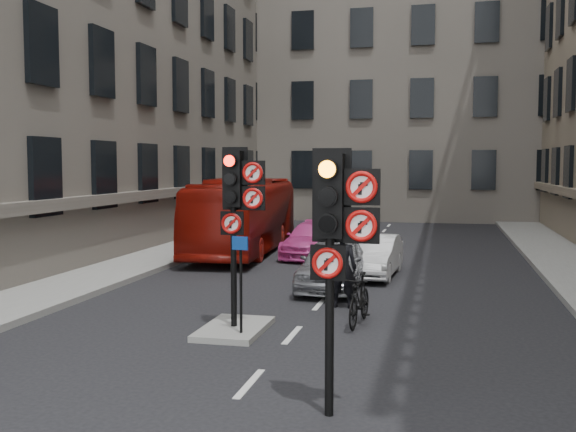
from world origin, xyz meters
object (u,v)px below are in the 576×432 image
at_px(car_silver, 334,263).
at_px(motorcyclist, 342,268).
at_px(signal_near, 336,224).
at_px(car_white, 374,256).
at_px(info_sign, 241,271).
at_px(car_pink, 312,240).
at_px(bus_red, 245,215).
at_px(motorcycle, 359,300).
at_px(signal_far, 237,197).

height_order(car_silver, motorcyclist, motorcyclist).
height_order(signal_near, car_white, signal_near).
bearing_deg(info_sign, motorcyclist, 74.25).
bearing_deg(car_pink, signal_near, -76.21).
relative_size(car_silver, bus_red, 0.40).
distance_m(signal_near, motorcycle, 5.56).
bearing_deg(info_sign, bus_red, 114.93).
distance_m(car_silver, info_sign, 5.66).
relative_size(signal_far, car_pink, 0.85).
xyz_separation_m(car_pink, motorcyclist, (2.31, -8.31, 0.32)).
height_order(signal_far, info_sign, signal_far).
height_order(car_silver, car_white, car_silver).
bearing_deg(car_white, signal_far, -101.55).
distance_m(motorcycle, motorcyclist, 1.75).
distance_m(signal_near, car_pink, 15.53).
distance_m(signal_near, car_silver, 9.37).
bearing_deg(motorcyclist, signal_near, 99.01).
height_order(signal_near, car_silver, signal_near).
bearing_deg(bus_red, motorcyclist, -65.12).
height_order(motorcyclist, info_sign, info_sign).
bearing_deg(car_pink, motorcyclist, -72.73).
relative_size(car_silver, motorcyclist, 2.16).
bearing_deg(motorcyclist, car_silver, -74.68).
distance_m(car_white, info_sign, 8.06).
xyz_separation_m(car_silver, motorcycle, (1.17, -3.89, -0.15)).
height_order(signal_far, car_pink, signal_far).
height_order(car_white, info_sign, info_sign).
distance_m(car_white, car_pink, 4.54).
bearing_deg(signal_near, car_pink, 102.06).
height_order(signal_far, motorcyclist, signal_far).
height_order(signal_near, car_pink, signal_near).
bearing_deg(bus_red, motorcycle, -66.37).
relative_size(signal_far, car_silver, 0.89).
height_order(signal_near, motorcycle, signal_near).
distance_m(signal_near, motorcyclist, 7.02).
xyz_separation_m(bus_red, motorcyclist, (5.08, -9.03, -0.47)).
bearing_deg(car_silver, info_sign, -98.97).
relative_size(car_silver, car_pink, 0.96).
bearing_deg(motorcycle, car_pink, 111.99).
xyz_separation_m(signal_near, signal_far, (-2.60, 4.00, 0.12)).
xyz_separation_m(signal_far, car_pink, (-0.62, 11.06, -2.09)).
xyz_separation_m(signal_near, motorcyclist, (-0.91, 6.76, -1.65)).
bearing_deg(car_pink, info_sign, -84.15).
bearing_deg(motorcycle, car_silver, 112.33).
bearing_deg(signal_far, info_sign, -66.95).
height_order(bus_red, motorcyclist, bus_red).
xyz_separation_m(signal_near, motorcycle, (-0.31, 5.16, -2.05)).
bearing_deg(motorcycle, signal_near, -80.90).
height_order(bus_red, motorcycle, bus_red).
bearing_deg(car_white, signal_near, -83.33).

